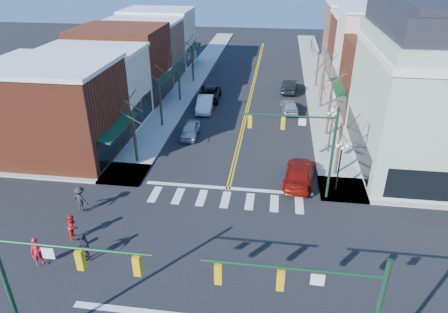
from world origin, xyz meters
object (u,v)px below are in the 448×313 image
at_px(car_left_mid, 205,104).
at_px(pedestrian_dark_b, 81,199).
at_px(victorian_corner, 444,88).
at_px(pedestrian_dark_a, 85,246).
at_px(car_left_near, 190,130).
at_px(pedestrian_red_a, 37,252).
at_px(lamppost_midblock, 332,123).
at_px(car_right_mid, 290,106).
at_px(car_right_far, 290,86).
at_px(car_right_near, 300,173).
at_px(car_left_far, 209,94).
at_px(lamppost_corner, 341,157).
at_px(pedestrian_red_b, 73,226).

distance_m(car_left_mid, pedestrian_dark_b, 21.50).
bearing_deg(victorian_corner, pedestrian_dark_a, -146.35).
bearing_deg(car_left_near, pedestrian_red_a, -106.35).
bearing_deg(lamppost_midblock, victorian_corner, -3.45).
height_order(car_left_mid, pedestrian_dark_b, pedestrian_dark_b).
xyz_separation_m(car_right_mid, car_right_far, (0.07, 7.26, 0.08)).
bearing_deg(pedestrian_dark_b, car_right_near, -137.03).
distance_m(pedestrian_dark_a, pedestrian_dark_b, 5.27).
height_order(car_left_near, car_left_far, car_left_far).
distance_m(lamppost_corner, car_right_near, 3.63).
bearing_deg(pedestrian_dark_a, car_right_near, 77.57).
height_order(victorian_corner, pedestrian_dark_b, victorian_corner).
distance_m(car_left_far, pedestrian_red_b, 27.58).
bearing_deg(car_left_far, car_left_mid, -89.89).
bearing_deg(lamppost_midblock, car_right_near, -116.58).
bearing_deg(car_left_mid, pedestrian_red_b, -104.10).
bearing_deg(pedestrian_red_b, pedestrian_red_a, 149.76).
distance_m(victorian_corner, pedestrian_red_a, 31.62).
height_order(car_right_far, pedestrian_dark_b, pedestrian_dark_b).
relative_size(car_right_near, pedestrian_dark_a, 3.16).
bearing_deg(car_right_near, victorian_corner, -148.35).
xyz_separation_m(lamppost_corner, car_left_mid, (-13.00, 15.73, -2.16)).
bearing_deg(car_left_mid, lamppost_corner, -54.71).
xyz_separation_m(pedestrian_red_b, pedestrian_dark_a, (1.62, -1.75, 0.03)).
xyz_separation_m(lamppost_midblock, pedestrian_dark_b, (-17.98, -11.69, -1.88)).
bearing_deg(lamppost_corner, pedestrian_dark_b, -163.89).
distance_m(lamppost_midblock, car_left_mid, 16.09).
height_order(pedestrian_red_a, pedestrian_red_b, pedestrian_red_a).
height_order(lamppost_corner, pedestrian_red_a, lamppost_corner).
height_order(car_left_far, car_right_mid, car_left_far).
xyz_separation_m(victorian_corner, pedestrian_red_a, (-26.27, -16.69, -5.59)).
bearing_deg(pedestrian_dark_b, pedestrian_red_a, 110.80).
bearing_deg(car_left_mid, pedestrian_red_a, -104.94).
height_order(car_right_far, pedestrian_dark_a, pedestrian_dark_a).
bearing_deg(pedestrian_dark_a, victorian_corner, 70.78).
relative_size(pedestrian_red_b, pedestrian_dark_a, 0.96).
relative_size(car_left_far, pedestrian_red_a, 3.01).
height_order(lamppost_midblock, car_left_mid, lamppost_midblock).
bearing_deg(victorian_corner, car_right_near, -155.79).
height_order(car_right_mid, pedestrian_red_a, pedestrian_red_a).
distance_m(pedestrian_red_a, pedestrian_dark_b, 5.50).
relative_size(car_left_mid, car_right_near, 0.87).
bearing_deg(car_right_far, car_left_far, 31.65).
bearing_deg(car_left_near, car_left_mid, 86.55).
relative_size(car_right_mid, pedestrian_red_a, 2.38).
relative_size(car_right_mid, pedestrian_red_b, 2.57).
relative_size(lamppost_corner, car_left_far, 0.79).
distance_m(car_right_far, pedestrian_dark_a, 35.82).
relative_size(lamppost_midblock, pedestrian_red_a, 2.36).
xyz_separation_m(lamppost_corner, pedestrian_red_b, (-17.12, -8.09, -1.96)).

